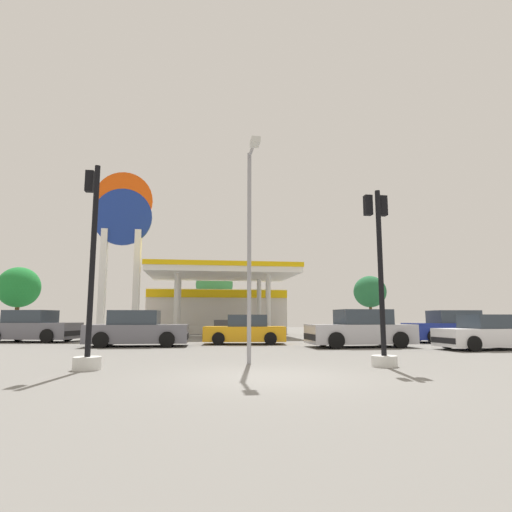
{
  "coord_description": "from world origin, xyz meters",
  "views": [
    {
      "loc": [
        -1.65,
        -9.49,
        1.3
      ],
      "look_at": [
        1.49,
        12.07,
        4.42
      ],
      "focal_mm": 29.93,
      "sensor_mm": 36.0,
      "label": 1
    }
  ],
  "objects_px": {
    "car_0": "(245,331)",
    "traffic_signal_1": "(381,294)",
    "tree_0": "(19,287)",
    "tree_1": "(214,285)",
    "car_4": "(486,334)",
    "car_5": "(451,328)",
    "tree_2": "(370,292)",
    "car_2": "(137,330)",
    "traffic_signal_0": "(89,303)",
    "corner_streetlamp": "(250,230)",
    "station_pole_sign": "(122,232)",
    "car_3": "(32,327)",
    "car_1": "(360,330)"
  },
  "relations": [
    {
      "from": "car_2",
      "to": "car_4",
      "type": "distance_m",
      "value": 14.75
    },
    {
      "from": "station_pole_sign",
      "to": "car_4",
      "type": "relative_size",
      "value": 2.72
    },
    {
      "from": "car_2",
      "to": "car_5",
      "type": "distance_m",
      "value": 15.82
    },
    {
      "from": "car_5",
      "to": "tree_1",
      "type": "bearing_deg",
      "value": 121.34
    },
    {
      "from": "car_4",
      "to": "car_5",
      "type": "bearing_deg",
      "value": 71.7
    },
    {
      "from": "tree_0",
      "to": "tree_1",
      "type": "xyz_separation_m",
      "value": [
        16.25,
        1.78,
        0.52
      ]
    },
    {
      "from": "car_4",
      "to": "traffic_signal_0",
      "type": "xyz_separation_m",
      "value": [
        -14.33,
        -4.56,
        1.02
      ]
    },
    {
      "from": "tree_0",
      "to": "traffic_signal_0",
      "type": "bearing_deg",
      "value": -66.04
    },
    {
      "from": "station_pole_sign",
      "to": "car_4",
      "type": "height_order",
      "value": "station_pole_sign"
    },
    {
      "from": "car_4",
      "to": "corner_streetlamp",
      "type": "height_order",
      "value": "corner_streetlamp"
    },
    {
      "from": "car_2",
      "to": "corner_streetlamp",
      "type": "xyz_separation_m",
      "value": [
        4.05,
        -8.05,
        3.05
      ]
    },
    {
      "from": "car_2",
      "to": "car_4",
      "type": "relative_size",
      "value": 1.13
    },
    {
      "from": "car_3",
      "to": "car_2",
      "type": "bearing_deg",
      "value": -36.23
    },
    {
      "from": "traffic_signal_1",
      "to": "tree_2",
      "type": "bearing_deg",
      "value": 67.26
    },
    {
      "from": "car_1",
      "to": "corner_streetlamp",
      "type": "xyz_separation_m",
      "value": [
        -5.68,
        -6.16,
        3.03
      ]
    },
    {
      "from": "car_1",
      "to": "car_3",
      "type": "relative_size",
      "value": 0.92
    },
    {
      "from": "tree_2",
      "to": "tree_0",
      "type": "bearing_deg",
      "value": -176.15
    },
    {
      "from": "car_3",
      "to": "traffic_signal_0",
      "type": "height_order",
      "value": "traffic_signal_0"
    },
    {
      "from": "tree_2",
      "to": "corner_streetlamp",
      "type": "height_order",
      "value": "corner_streetlamp"
    },
    {
      "from": "station_pole_sign",
      "to": "car_5",
      "type": "relative_size",
      "value": 2.31
    },
    {
      "from": "car_1",
      "to": "car_4",
      "type": "distance_m",
      "value": 4.96
    },
    {
      "from": "traffic_signal_0",
      "to": "car_2",
      "type": "bearing_deg",
      "value": 89.06
    },
    {
      "from": "tree_2",
      "to": "car_1",
      "type": "bearing_deg",
      "value": -114.39
    },
    {
      "from": "station_pole_sign",
      "to": "traffic_signal_1",
      "type": "relative_size",
      "value": 2.25
    },
    {
      "from": "car_2",
      "to": "car_3",
      "type": "height_order",
      "value": "car_3"
    },
    {
      "from": "station_pole_sign",
      "to": "traffic_signal_0",
      "type": "height_order",
      "value": "station_pole_sign"
    },
    {
      "from": "car_4",
      "to": "tree_2",
      "type": "height_order",
      "value": "tree_2"
    },
    {
      "from": "car_1",
      "to": "car_2",
      "type": "height_order",
      "value": "car_1"
    },
    {
      "from": "car_2",
      "to": "car_5",
      "type": "height_order",
      "value": "car_5"
    },
    {
      "from": "car_4",
      "to": "traffic_signal_0",
      "type": "distance_m",
      "value": 15.07
    },
    {
      "from": "car_0",
      "to": "corner_streetlamp",
      "type": "height_order",
      "value": "corner_streetlamp"
    },
    {
      "from": "car_0",
      "to": "car_2",
      "type": "bearing_deg",
      "value": -169.43
    },
    {
      "from": "car_4",
      "to": "tree_1",
      "type": "xyz_separation_m",
      "value": [
        -9.84,
        23.69,
        3.62
      ]
    },
    {
      "from": "car_4",
      "to": "car_2",
      "type": "bearing_deg",
      "value": 164.04
    },
    {
      "from": "tree_2",
      "to": "car_0",
      "type": "bearing_deg",
      "value": -127.59
    },
    {
      "from": "car_0",
      "to": "corner_streetlamp",
      "type": "bearing_deg",
      "value": -95.94
    },
    {
      "from": "traffic_signal_1",
      "to": "tree_0",
      "type": "relative_size",
      "value": 0.89
    },
    {
      "from": "tree_0",
      "to": "car_0",
      "type": "bearing_deg",
      "value": -45.07
    },
    {
      "from": "car_3",
      "to": "car_4",
      "type": "bearing_deg",
      "value": -22.68
    },
    {
      "from": "car_0",
      "to": "tree_2",
      "type": "relative_size",
      "value": 0.77
    },
    {
      "from": "station_pole_sign",
      "to": "traffic_signal_1",
      "type": "height_order",
      "value": "station_pole_sign"
    },
    {
      "from": "tree_1",
      "to": "traffic_signal_1",
      "type": "bearing_deg",
      "value": -83.69
    },
    {
      "from": "traffic_signal_0",
      "to": "corner_streetlamp",
      "type": "relative_size",
      "value": 0.85
    },
    {
      "from": "car_0",
      "to": "traffic_signal_1",
      "type": "relative_size",
      "value": 0.85
    },
    {
      "from": "tree_1",
      "to": "tree_0",
      "type": "bearing_deg",
      "value": -173.77
    },
    {
      "from": "traffic_signal_0",
      "to": "tree_0",
      "type": "height_order",
      "value": "tree_0"
    },
    {
      "from": "car_4",
      "to": "traffic_signal_0",
      "type": "relative_size",
      "value": 0.76
    },
    {
      "from": "tree_0",
      "to": "tree_2",
      "type": "distance_m",
      "value": 31.62
    },
    {
      "from": "traffic_signal_0",
      "to": "tree_1",
      "type": "distance_m",
      "value": 28.72
    },
    {
      "from": "station_pole_sign",
      "to": "car_0",
      "type": "relative_size",
      "value": 2.64
    }
  ]
}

